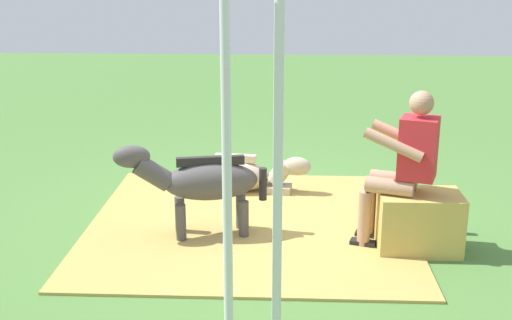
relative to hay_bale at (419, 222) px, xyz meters
The scene contains 9 objects.
ground_plane 1.47m from the hay_bale, 25.81° to the right, with size 24.00×24.00×0.00m, color #4C7A38.
hay_patch 1.58m from the hay_bale, 18.66° to the right, with size 3.01×2.91×0.02m, color tan.
hay_bale is the anchor object (origin of this frame).
person_seated 0.55m from the hay_bale, 13.01° to the right, with size 0.72×0.55×1.39m.
pony_standing 1.93m from the hay_bale, ahead, with size 1.33×0.49×0.88m.
pony_lying 2.19m from the hay_bale, 40.62° to the right, with size 1.35×0.49×0.42m.
soda_bottle 0.60m from the hay_bale, 140.74° to the right, with size 0.07×0.07×0.24m.
tent_pole_left 2.19m from the hay_bale, 52.12° to the left, with size 0.06×0.06×2.53m, color silver.
tent_pole_mid 2.37m from the hay_bale, 45.67° to the left, with size 0.06×0.06×2.53m, color silver.
Camera 1 is at (-0.14, 5.89, 2.38)m, focal length 45.89 mm.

